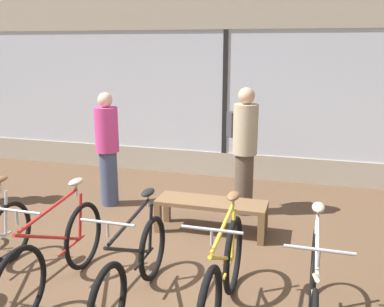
{
  "coord_description": "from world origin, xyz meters",
  "views": [
    {
      "loc": [
        1.5,
        -3.69,
        2.34
      ],
      "look_at": [
        0.0,
        1.58,
        0.95
      ],
      "focal_mm": 40.0,
      "sensor_mm": 36.0,
      "label": 1
    }
  ],
  "objects_px": {
    "bicycle_center_right": "(223,278)",
    "display_bench": "(211,207)",
    "bicycle_center": "(133,268)",
    "customer_near_rack": "(107,147)",
    "customer_by_window": "(244,147)",
    "bicycle_center_left": "(56,255)",
    "bicycle_right": "(313,295)"
  },
  "relations": [
    {
      "from": "bicycle_right",
      "to": "customer_by_window",
      "type": "bearing_deg",
      "value": 110.91
    },
    {
      "from": "display_bench",
      "to": "customer_by_window",
      "type": "distance_m",
      "value": 1.04
    },
    {
      "from": "bicycle_center_left",
      "to": "display_bench",
      "type": "distance_m",
      "value": 2.07
    },
    {
      "from": "bicycle_center_left",
      "to": "customer_by_window",
      "type": "distance_m",
      "value": 2.94
    },
    {
      "from": "bicycle_center_right",
      "to": "customer_near_rack",
      "type": "height_order",
      "value": "customer_near_rack"
    },
    {
      "from": "bicycle_center",
      "to": "customer_near_rack",
      "type": "relative_size",
      "value": 0.98
    },
    {
      "from": "bicycle_center_left",
      "to": "bicycle_center_right",
      "type": "relative_size",
      "value": 1.02
    },
    {
      "from": "bicycle_center_right",
      "to": "bicycle_right",
      "type": "distance_m",
      "value": 0.75
    },
    {
      "from": "bicycle_center_left",
      "to": "bicycle_center_right",
      "type": "bearing_deg",
      "value": 0.54
    },
    {
      "from": "customer_near_rack",
      "to": "customer_by_window",
      "type": "xyz_separation_m",
      "value": [
        1.98,
        0.23,
        0.08
      ]
    },
    {
      "from": "customer_by_window",
      "to": "bicycle_center_right",
      "type": "bearing_deg",
      "value": -84.59
    },
    {
      "from": "bicycle_center_right",
      "to": "customer_by_window",
      "type": "bearing_deg",
      "value": 95.41
    },
    {
      "from": "customer_near_rack",
      "to": "bicycle_center",
      "type": "bearing_deg",
      "value": -58.75
    },
    {
      "from": "bicycle_center_right",
      "to": "bicycle_right",
      "type": "relative_size",
      "value": 0.99
    },
    {
      "from": "bicycle_center",
      "to": "customer_near_rack",
      "type": "xyz_separation_m",
      "value": [
        -1.38,
        2.28,
        0.52
      ]
    },
    {
      "from": "customer_near_rack",
      "to": "customer_by_window",
      "type": "distance_m",
      "value": 2.0
    },
    {
      "from": "bicycle_center",
      "to": "bicycle_center_left",
      "type": "bearing_deg",
      "value": -178.53
    },
    {
      "from": "bicycle_center_left",
      "to": "customer_by_window",
      "type": "height_order",
      "value": "customer_by_window"
    },
    {
      "from": "bicycle_center",
      "to": "bicycle_center_right",
      "type": "relative_size",
      "value": 0.95
    },
    {
      "from": "bicycle_right",
      "to": "display_bench",
      "type": "bearing_deg",
      "value": 125.07
    },
    {
      "from": "bicycle_center_left",
      "to": "bicycle_right",
      "type": "distance_m",
      "value": 2.38
    },
    {
      "from": "bicycle_center_left",
      "to": "display_bench",
      "type": "xyz_separation_m",
      "value": [
        1.11,
        1.75,
        -0.05
      ]
    },
    {
      "from": "bicycle_center_right",
      "to": "customer_by_window",
      "type": "distance_m",
      "value": 2.59
    },
    {
      "from": "display_bench",
      "to": "bicycle_right",
      "type": "bearing_deg",
      "value": -54.93
    },
    {
      "from": "bicycle_center",
      "to": "display_bench",
      "type": "height_order",
      "value": "bicycle_center"
    },
    {
      "from": "bicycle_center_left",
      "to": "bicycle_center_right",
      "type": "xyz_separation_m",
      "value": [
        1.63,
        0.02,
        0.01
      ]
    },
    {
      "from": "bicycle_center_right",
      "to": "display_bench",
      "type": "relative_size",
      "value": 1.25
    },
    {
      "from": "bicycle_right",
      "to": "customer_by_window",
      "type": "xyz_separation_m",
      "value": [
        -0.99,
        2.58,
        0.56
      ]
    },
    {
      "from": "bicycle_center",
      "to": "bicycle_right",
      "type": "relative_size",
      "value": 0.93
    },
    {
      "from": "bicycle_center_left",
      "to": "customer_by_window",
      "type": "relative_size",
      "value": 0.99
    },
    {
      "from": "display_bench",
      "to": "customer_by_window",
      "type": "xyz_separation_m",
      "value": [
        0.28,
        0.78,
        0.62
      ]
    },
    {
      "from": "bicycle_center_right",
      "to": "bicycle_center_left",
      "type": "bearing_deg",
      "value": -179.46
    }
  ]
}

